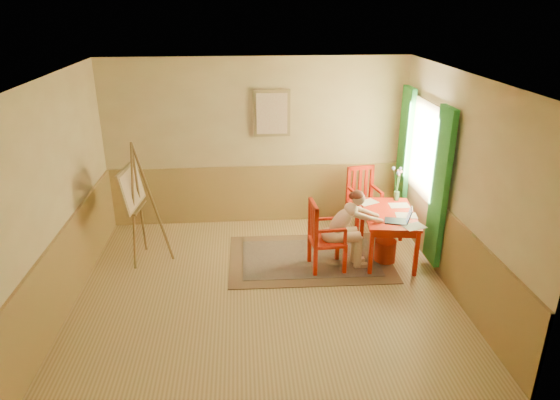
{
  "coord_description": "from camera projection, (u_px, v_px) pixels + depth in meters",
  "views": [
    {
      "loc": [
        -0.26,
        -5.8,
        3.61
      ],
      "look_at": [
        0.25,
        0.55,
        1.05
      ],
      "focal_mm": 31.98,
      "sensor_mm": 36.0,
      "label": 1
    }
  ],
  "objects": [
    {
      "name": "room",
      "position": [
        264.0,
        191.0,
        6.21
      ],
      "size": [
        5.04,
        4.54,
        2.84
      ],
      "color": "tan",
      "rests_on": "ground"
    },
    {
      "name": "rug",
      "position": [
        310.0,
        258.0,
        7.48
      ],
      "size": [
        2.42,
        1.64,
        0.02
      ],
      "color": "#8C7251",
      "rests_on": "room"
    },
    {
      "name": "easel",
      "position": [
        134.0,
        192.0,
        7.09
      ],
      "size": [
        0.64,
        0.81,
        1.81
      ],
      "color": "brown",
      "rests_on": "room"
    },
    {
      "name": "wastebasket",
      "position": [
        385.0,
        251.0,
        7.36
      ],
      "size": [
        0.32,
        0.32,
        0.33
      ],
      "primitive_type": "cylinder",
      "rotation": [
        0.0,
        0.0,
        -0.03
      ],
      "color": "red",
      "rests_on": "room"
    },
    {
      "name": "table",
      "position": [
        389.0,
        218.0,
        7.32
      ],
      "size": [
        0.86,
        1.28,
        0.72
      ],
      "color": "red",
      "rests_on": "room"
    },
    {
      "name": "wainscot",
      "position": [
        262.0,
        229.0,
        7.28
      ],
      "size": [
        5.0,
        4.5,
        1.0
      ],
      "color": "tan",
      "rests_on": "room"
    },
    {
      "name": "window",
      "position": [
        422.0,
        164.0,
        7.42
      ],
      "size": [
        0.12,
        2.01,
        2.2
      ],
      "color": "white",
      "rests_on": "room"
    },
    {
      "name": "chair_left",
      "position": [
        324.0,
        236.0,
        7.03
      ],
      "size": [
        0.51,
        0.49,
        1.03
      ],
      "color": "red",
      "rests_on": "room"
    },
    {
      "name": "wall_portrait",
      "position": [
        272.0,
        113.0,
        8.08
      ],
      "size": [
        0.6,
        0.05,
        0.76
      ],
      "color": "#957D50",
      "rests_on": "room"
    },
    {
      "name": "chair_back",
      "position": [
        363.0,
        199.0,
        8.27
      ],
      "size": [
        0.55,
        0.57,
        1.07
      ],
      "color": "red",
      "rests_on": "room"
    },
    {
      "name": "vase",
      "position": [
        397.0,
        185.0,
        7.67
      ],
      "size": [
        0.17,
        0.26,
        0.53
      ],
      "color": "#3F724C",
      "rests_on": "table"
    },
    {
      "name": "papers",
      "position": [
        396.0,
        212.0,
        7.3
      ],
      "size": [
        0.78,
        1.23,
        0.0
      ],
      "color": "white",
      "rests_on": "table"
    },
    {
      "name": "figure",
      "position": [
        346.0,
        226.0,
        7.03
      ],
      "size": [
        0.88,
        0.4,
        1.18
      ],
      "color": "beige",
      "rests_on": "room"
    },
    {
      "name": "laptop",
      "position": [
        400.0,
        219.0,
        6.96
      ],
      "size": [
        0.41,
        0.31,
        0.22
      ],
      "color": "#1E2338",
      "rests_on": "table"
    }
  ]
}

